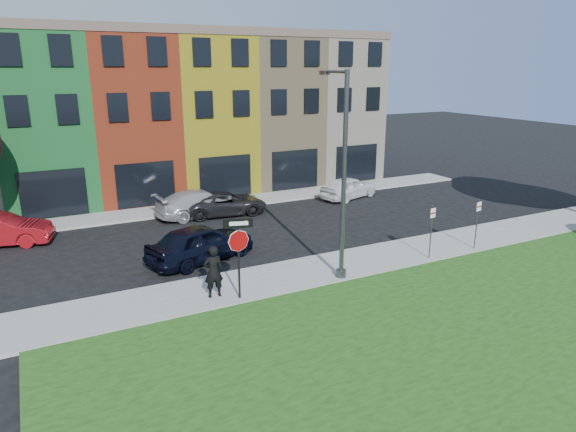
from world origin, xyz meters
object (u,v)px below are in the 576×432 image
sedan_near (201,243)px  man (213,272)px  stop_sign (238,242)px  street_lamp (342,177)px

sedan_near → man: bearing=150.5°
stop_sign → man: stop_sign is taller
stop_sign → street_lamp: (4.36, 0.18, 1.89)m
stop_sign → sedan_near: (0.02, 4.52, -1.43)m
street_lamp → sedan_near: bearing=143.7°
man → sedan_near: (0.80, 3.97, -0.26)m
street_lamp → man: bearing=-175.5°
stop_sign → man: bearing=161.4°
stop_sign → street_lamp: bearing=19.1°
man → sedan_near: bearing=-99.7°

